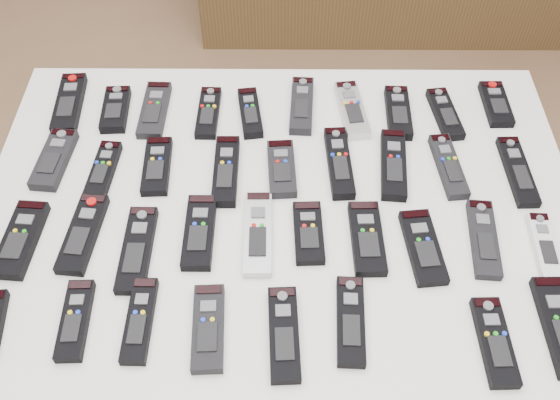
{
  "coord_description": "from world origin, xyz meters",
  "views": [
    {
      "loc": [
        0.11,
        -0.74,
        1.8
      ],
      "look_at": [
        0.1,
        0.06,
        0.8
      ],
      "focal_mm": 40.0,
      "sensor_mm": 36.0,
      "label": 1
    }
  ],
  "objects_px": {
    "remote_28": "(544,246)",
    "remote_35": "(495,342)",
    "table": "(280,223)",
    "remote_4": "(250,113)",
    "remote_12": "(157,166)",
    "remote_21": "(137,249)",
    "remote_2": "(154,110)",
    "remote_24": "(309,233)",
    "remote_13": "(226,171)",
    "remote_17": "(448,166)",
    "remote_31": "(140,320)",
    "remote_6": "(352,110)",
    "remote_9": "(496,104)",
    "remote_1": "(115,109)",
    "remote_15": "(339,163)",
    "remote_8": "(445,114)",
    "remote_18": "(518,171)",
    "remote_14": "(282,169)",
    "remote_32": "(208,328)",
    "remote_26": "(423,247)",
    "remote_25": "(367,238)",
    "remote_36": "(559,326)",
    "remote_20": "(83,234)",
    "remote_7": "(398,113)",
    "remote_19": "(21,239)",
    "remote_0": "(69,103)",
    "remote_34": "(351,321)",
    "remote_3": "(208,113)",
    "remote_11": "(103,170)",
    "remote_27": "(484,239)",
    "remote_5": "(302,105)",
    "remote_16": "(393,165)",
    "remote_22": "(199,232)",
    "remote_33": "(284,334)"
  },
  "relations": [
    {
      "from": "remote_28",
      "to": "remote_35",
      "type": "height_order",
      "value": "same"
    },
    {
      "from": "table",
      "to": "remote_4",
      "type": "xyz_separation_m",
      "value": [
        -0.07,
        0.27,
        0.07
      ]
    },
    {
      "from": "remote_12",
      "to": "remote_21",
      "type": "bearing_deg",
      "value": -95.06
    },
    {
      "from": "remote_2",
      "to": "remote_4",
      "type": "height_order",
      "value": "remote_4"
    },
    {
      "from": "remote_21",
      "to": "remote_24",
      "type": "xyz_separation_m",
      "value": [
        0.34,
        0.04,
        -0.0
      ]
    },
    {
      "from": "remote_13",
      "to": "remote_17",
      "type": "distance_m",
      "value": 0.48
    },
    {
      "from": "remote_31",
      "to": "remote_17",
      "type": "bearing_deg",
      "value": 31.95
    },
    {
      "from": "remote_6",
      "to": "remote_9",
      "type": "distance_m",
      "value": 0.35
    },
    {
      "from": "remote_17",
      "to": "remote_21",
      "type": "height_order",
      "value": "remote_17"
    },
    {
      "from": "remote_6",
      "to": "remote_4",
      "type": "bearing_deg",
      "value": 175.19
    },
    {
      "from": "remote_1",
      "to": "remote_17",
      "type": "bearing_deg",
      "value": -15.73
    },
    {
      "from": "remote_1",
      "to": "remote_15",
      "type": "distance_m",
      "value": 0.54
    },
    {
      "from": "remote_8",
      "to": "remote_18",
      "type": "height_order",
      "value": "remote_8"
    },
    {
      "from": "remote_14",
      "to": "remote_17",
      "type": "xyz_separation_m",
      "value": [
        0.36,
        0.01,
        -0.0
      ]
    },
    {
      "from": "remote_4",
      "to": "remote_32",
      "type": "distance_m",
      "value": 0.56
    },
    {
      "from": "remote_8",
      "to": "remote_26",
      "type": "relative_size",
      "value": 0.94
    },
    {
      "from": "remote_6",
      "to": "remote_25",
      "type": "relative_size",
      "value": 1.05
    },
    {
      "from": "table",
      "to": "remote_36",
      "type": "height_order",
      "value": "remote_36"
    },
    {
      "from": "remote_14",
      "to": "remote_20",
      "type": "relative_size",
      "value": 0.81
    },
    {
      "from": "remote_7",
      "to": "remote_31",
      "type": "height_order",
      "value": "remote_7"
    },
    {
      "from": "remote_4",
      "to": "remote_28",
      "type": "xyz_separation_m",
      "value": [
        0.59,
        -0.37,
        -0.0
      ]
    },
    {
      "from": "remote_25",
      "to": "remote_15",
      "type": "bearing_deg",
      "value": 101.01
    },
    {
      "from": "remote_7",
      "to": "remote_19",
      "type": "relative_size",
      "value": 0.92
    },
    {
      "from": "remote_0",
      "to": "remote_34",
      "type": "distance_m",
      "value": 0.85
    },
    {
      "from": "remote_26",
      "to": "remote_35",
      "type": "bearing_deg",
      "value": -69.95
    },
    {
      "from": "remote_0",
      "to": "remote_24",
      "type": "relative_size",
      "value": 1.31
    },
    {
      "from": "remote_2",
      "to": "remote_3",
      "type": "relative_size",
      "value": 1.1
    },
    {
      "from": "remote_8",
      "to": "remote_25",
      "type": "bearing_deg",
      "value": -128.3
    },
    {
      "from": "remote_11",
      "to": "remote_14",
      "type": "height_order",
      "value": "same"
    },
    {
      "from": "remote_20",
      "to": "remote_25",
      "type": "height_order",
      "value": "same"
    },
    {
      "from": "remote_19",
      "to": "remote_27",
      "type": "relative_size",
      "value": 0.97
    },
    {
      "from": "remote_5",
      "to": "remote_13",
      "type": "distance_m",
      "value": 0.27
    },
    {
      "from": "remote_16",
      "to": "remote_22",
      "type": "bearing_deg",
      "value": -150.61
    },
    {
      "from": "remote_28",
      "to": "remote_33",
      "type": "bearing_deg",
      "value": -157.04
    },
    {
      "from": "remote_8",
      "to": "remote_24",
      "type": "xyz_separation_m",
      "value": [
        -0.33,
        -0.34,
        -0.0
      ]
    },
    {
      "from": "remote_1",
      "to": "remote_24",
      "type": "relative_size",
      "value": 0.96
    },
    {
      "from": "remote_3",
      "to": "remote_19",
      "type": "height_order",
      "value": "remote_19"
    },
    {
      "from": "remote_14",
      "to": "remote_32",
      "type": "relative_size",
      "value": 0.91
    },
    {
      "from": "remote_35",
      "to": "remote_18",
      "type": "bearing_deg",
      "value": 69.91
    },
    {
      "from": "remote_17",
      "to": "remote_22",
      "type": "distance_m",
      "value": 0.56
    },
    {
      "from": "remote_6",
      "to": "remote_7",
      "type": "xyz_separation_m",
      "value": [
        0.11,
        -0.01,
        -0.0
      ]
    },
    {
      "from": "remote_4",
      "to": "remote_8",
      "type": "bearing_deg",
      "value": -8.11
    },
    {
      "from": "remote_2",
      "to": "remote_8",
      "type": "distance_m",
      "value": 0.68
    },
    {
      "from": "remote_19",
      "to": "remote_24",
      "type": "height_order",
      "value": "remote_19"
    },
    {
      "from": "remote_11",
      "to": "remote_31",
      "type": "distance_m",
      "value": 0.38
    },
    {
      "from": "remote_18",
      "to": "remote_35",
      "type": "distance_m",
      "value": 0.42
    },
    {
      "from": "remote_27",
      "to": "remote_28",
      "type": "xyz_separation_m",
      "value": [
        0.12,
        -0.02,
        0.0
      ]
    },
    {
      "from": "remote_24",
      "to": "remote_26",
      "type": "height_order",
      "value": "remote_26"
    },
    {
      "from": "remote_31",
      "to": "remote_8",
      "type": "bearing_deg",
      "value": 40.97
    },
    {
      "from": "remote_4",
      "to": "remote_22",
      "type": "relative_size",
      "value": 0.89
    }
  ]
}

